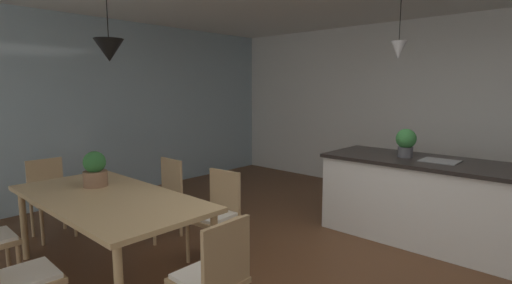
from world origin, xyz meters
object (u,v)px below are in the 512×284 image
object	(u,v)px
kitchen_island	(431,200)
potted_plant_on_island	(406,142)
chair_far_left	(162,195)
chair_window_end	(50,195)
chair_kitchen_end	(213,277)
potted_plant_on_table	(95,169)
dining_table	(108,202)
chair_near_right	(15,277)
chair_far_right	(216,213)

from	to	relation	value
kitchen_island	potted_plant_on_island	bearing A→B (deg)	-180.00
chair_far_left	potted_plant_on_island	size ratio (longest dim) A/B	2.71
chair_window_end	chair_kitchen_end	bearing A→B (deg)	-0.02
chair_window_end	potted_plant_on_table	xyz separation A→B (m)	(0.99, 0.08, 0.43)
chair_far_left	potted_plant_on_island	bearing A→B (deg)	43.38
dining_table	potted_plant_on_table	world-z (taller)	potted_plant_on_table
chair_window_end	chair_near_right	size ratio (longest dim) A/B	1.00
chair_far_left	dining_table	bearing A→B (deg)	-61.92
kitchen_island	chair_window_end	bearing A→B (deg)	-139.73
chair_window_end	chair_far_left	size ratio (longest dim) A/B	1.00
chair_far_left	potted_plant_on_table	xyz separation A→B (m)	(0.06, -0.77, 0.43)
chair_near_right	potted_plant_on_table	bearing A→B (deg)	132.35
chair_near_right	chair_far_left	size ratio (longest dim) A/B	1.00
chair_far_right	chair_far_left	world-z (taller)	same
potted_plant_on_table	chair_near_right	bearing A→B (deg)	-47.65
chair_window_end	potted_plant_on_island	world-z (taller)	potted_plant_on_island
potted_plant_on_table	chair_far_right	bearing A→B (deg)	42.25
kitchen_island	potted_plant_on_island	world-z (taller)	potted_plant_on_island
chair_near_right	chair_window_end	bearing A→B (deg)	155.05
chair_far_right	chair_kitchen_end	bearing A→B (deg)	-42.50
chair_window_end	dining_table	bearing A→B (deg)	-0.05
chair_kitchen_end	kitchen_island	bearing A→B (deg)	80.63
chair_window_end	kitchen_island	xyz separation A→B (m)	(3.23, 2.74, -0.01)
chair_kitchen_end	kitchen_island	xyz separation A→B (m)	(0.45, 2.74, -0.01)
kitchen_island	potted_plant_on_table	xyz separation A→B (m)	(-2.24, -2.65, 0.44)
chair_kitchen_end	chair_near_right	world-z (taller)	same
chair_near_right	kitchen_island	bearing A→B (deg)	68.95
kitchen_island	chair_far_right	bearing A→B (deg)	-126.42
dining_table	chair_window_end	distance (m)	1.40
potted_plant_on_island	potted_plant_on_table	world-z (taller)	potted_plant_on_island
chair_far_right	potted_plant_on_island	distance (m)	2.25
chair_window_end	potted_plant_on_table	world-z (taller)	potted_plant_on_table
dining_table	kitchen_island	bearing A→B (deg)	56.08
chair_far_right	potted_plant_on_island	size ratio (longest dim) A/B	2.71
chair_kitchen_end	chair_far_right	bearing A→B (deg)	137.50
chair_near_right	chair_far_right	bearing A→B (deg)	90.12
chair_far_right	chair_far_left	bearing A→B (deg)	179.99
chair_far_right	potted_plant_on_island	xyz separation A→B (m)	(1.08, 1.88, 0.60)
chair_near_right	dining_table	bearing A→B (deg)	118.06
potted_plant_on_table	dining_table	bearing A→B (deg)	-11.64
kitchen_island	potted_plant_on_island	size ratio (longest dim) A/B	7.11
potted_plant_on_table	chair_kitchen_end	bearing A→B (deg)	-2.63
potted_plant_on_table	chair_far_left	bearing A→B (deg)	94.27
chair_window_end	potted_plant_on_island	xyz separation A→B (m)	(2.92, 2.74, 0.60)
chair_far_left	chair_far_right	bearing A→B (deg)	-0.01
chair_far_left	kitchen_island	bearing A→B (deg)	39.28
potted_plant_on_table	chair_window_end	bearing A→B (deg)	-175.32
chair_window_end	chair_far_right	xyz separation A→B (m)	(1.84, 0.86, 0.00)
dining_table	chair_kitchen_end	size ratio (longest dim) A/B	2.34
dining_table	chair_far_right	world-z (taller)	chair_far_right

